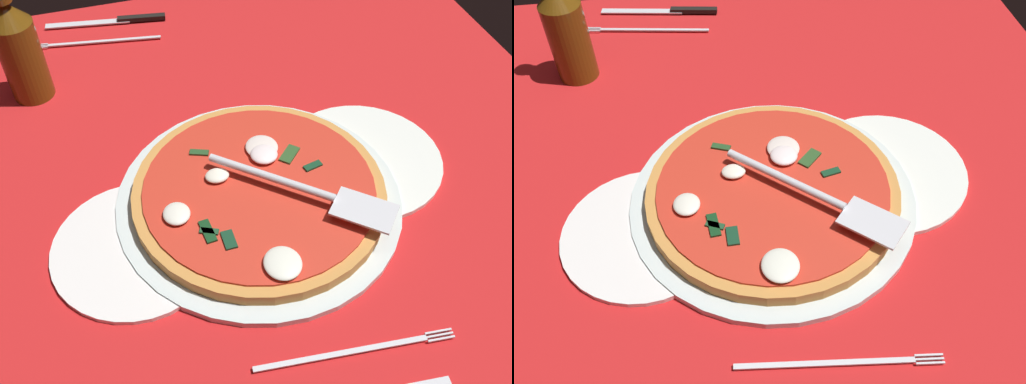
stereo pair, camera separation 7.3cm
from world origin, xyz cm
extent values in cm
cube|color=red|center=(0.00, 0.00, -0.40)|extent=(99.49, 99.49, 0.80)
cube|color=white|center=(-46.43, -26.53, 0.05)|extent=(6.63, 6.63, 0.10)
cube|color=white|center=(-39.80, -33.16, 0.05)|extent=(6.63, 6.63, 0.10)
cube|color=white|center=(-39.80, -19.90, 0.05)|extent=(6.63, 6.63, 0.10)
cube|color=white|center=(-39.80, -6.63, 0.05)|extent=(6.63, 6.63, 0.10)
cube|color=white|center=(-33.16, -39.80, 0.05)|extent=(6.63, 6.63, 0.10)
cube|color=white|center=(-33.16, -26.53, 0.05)|extent=(6.63, 6.63, 0.10)
cube|color=white|center=(-33.16, -13.27, 0.05)|extent=(6.63, 6.63, 0.10)
cube|color=white|center=(-33.16, 0.00, 0.05)|extent=(6.63, 6.63, 0.10)
cube|color=white|center=(-26.53, -33.16, 0.05)|extent=(6.63, 6.63, 0.10)
cube|color=silver|center=(-26.53, -19.90, 0.05)|extent=(6.63, 6.63, 0.10)
cube|color=white|center=(-26.53, -6.63, 0.05)|extent=(6.63, 6.63, 0.10)
cube|color=silver|center=(-26.53, 6.63, 0.05)|extent=(6.63, 6.63, 0.10)
cube|color=white|center=(-26.53, 19.90, 0.05)|extent=(6.63, 6.63, 0.10)
cube|color=white|center=(-19.90, -39.80, 0.05)|extent=(6.63, 6.63, 0.10)
cube|color=white|center=(-19.90, -26.53, 0.05)|extent=(6.63, 6.63, 0.10)
cube|color=silver|center=(-19.90, -13.27, 0.05)|extent=(6.63, 6.63, 0.10)
cube|color=white|center=(-19.90, 0.00, 0.05)|extent=(6.63, 6.63, 0.10)
cube|color=white|center=(-19.90, 13.27, 0.05)|extent=(6.63, 6.63, 0.10)
cube|color=silver|center=(-19.90, 26.53, 0.05)|extent=(6.63, 6.63, 0.10)
cube|color=white|center=(-13.27, -33.16, 0.05)|extent=(6.63, 6.63, 0.10)
cube|color=white|center=(-13.27, -19.90, 0.05)|extent=(6.63, 6.63, 0.10)
cube|color=white|center=(-13.27, -6.63, 0.05)|extent=(6.63, 6.63, 0.10)
cube|color=white|center=(-13.27, 6.63, 0.05)|extent=(6.63, 6.63, 0.10)
cube|color=white|center=(-13.27, 19.90, 0.05)|extent=(6.63, 6.63, 0.10)
cube|color=silver|center=(-6.63, -39.80, 0.05)|extent=(6.63, 6.63, 0.10)
cube|color=silver|center=(-6.63, -26.53, 0.05)|extent=(6.63, 6.63, 0.10)
cube|color=silver|center=(-6.63, -13.27, 0.05)|extent=(6.63, 6.63, 0.10)
cube|color=white|center=(-6.63, 0.00, 0.05)|extent=(6.63, 6.63, 0.10)
cube|color=silver|center=(-6.63, 13.27, 0.05)|extent=(6.63, 6.63, 0.10)
cube|color=silver|center=(-6.63, 26.53, 0.05)|extent=(6.63, 6.63, 0.10)
cube|color=white|center=(0.00, -46.43, 0.05)|extent=(6.63, 6.63, 0.10)
cube|color=white|center=(0.00, -33.16, 0.05)|extent=(6.63, 6.63, 0.10)
cube|color=white|center=(0.00, -19.90, 0.05)|extent=(6.63, 6.63, 0.10)
cube|color=white|center=(0.00, -6.63, 0.05)|extent=(6.63, 6.63, 0.10)
cube|color=white|center=(0.00, 6.63, 0.05)|extent=(6.63, 6.63, 0.10)
cube|color=white|center=(0.00, 19.90, 0.05)|extent=(6.63, 6.63, 0.10)
cube|color=white|center=(6.63, -39.80, 0.05)|extent=(6.63, 6.63, 0.10)
cube|color=white|center=(6.63, -26.53, 0.05)|extent=(6.63, 6.63, 0.10)
cube|color=white|center=(6.63, -13.27, 0.05)|extent=(6.63, 6.63, 0.10)
cube|color=silver|center=(6.63, 0.00, 0.05)|extent=(6.63, 6.63, 0.10)
cube|color=white|center=(6.63, 13.27, 0.05)|extent=(6.63, 6.63, 0.10)
cube|color=white|center=(6.63, 26.53, 0.05)|extent=(6.63, 6.63, 0.10)
cube|color=white|center=(13.27, -46.43, 0.05)|extent=(6.63, 6.63, 0.10)
cube|color=silver|center=(13.27, -33.16, 0.05)|extent=(6.63, 6.63, 0.10)
cube|color=silver|center=(13.27, -19.90, 0.05)|extent=(6.63, 6.63, 0.10)
cube|color=white|center=(13.27, -6.63, 0.05)|extent=(6.63, 6.63, 0.10)
cube|color=white|center=(13.27, 6.63, 0.05)|extent=(6.63, 6.63, 0.10)
cube|color=white|center=(13.27, 19.90, 0.05)|extent=(6.63, 6.63, 0.10)
cube|color=white|center=(19.90, -39.80, 0.05)|extent=(6.63, 6.63, 0.10)
cube|color=white|center=(19.90, -26.53, 0.05)|extent=(6.63, 6.63, 0.10)
cube|color=silver|center=(19.90, -13.27, 0.05)|extent=(6.63, 6.63, 0.10)
cube|color=white|center=(19.90, 0.00, 0.05)|extent=(6.63, 6.63, 0.10)
cube|color=white|center=(19.90, 13.27, 0.05)|extent=(6.63, 6.63, 0.10)
cube|color=white|center=(26.53, -46.43, 0.05)|extent=(6.63, 6.63, 0.10)
cube|color=white|center=(26.53, -33.16, 0.05)|extent=(6.63, 6.63, 0.10)
cube|color=white|center=(26.53, -19.90, 0.05)|extent=(6.63, 6.63, 0.10)
cube|color=silver|center=(26.53, -6.63, 0.05)|extent=(6.63, 6.63, 0.10)
cube|color=white|center=(26.53, 6.63, 0.05)|extent=(6.63, 6.63, 0.10)
cube|color=white|center=(26.53, 19.90, 0.05)|extent=(6.63, 6.63, 0.10)
cube|color=white|center=(33.16, -39.80, 0.05)|extent=(6.63, 6.63, 0.10)
cube|color=white|center=(33.16, -26.53, 0.05)|extent=(6.63, 6.63, 0.10)
cube|color=white|center=(33.16, -13.27, 0.05)|extent=(6.63, 6.63, 0.10)
cube|color=white|center=(33.16, 0.00, 0.05)|extent=(6.63, 6.63, 0.10)
cylinder|color=silver|center=(0.39, 4.70, 0.73)|extent=(36.37, 36.37, 1.26)
cylinder|color=white|center=(-15.66, 1.81, 0.60)|extent=(21.92, 21.92, 1.00)
cylinder|color=white|center=(16.28, 7.61, 0.60)|extent=(20.42, 20.42, 1.00)
cylinder|color=#CE8940|center=(0.39, 4.70, 2.21)|extent=(32.03, 32.03, 1.69)
cylinder|color=red|center=(0.39, 4.70, 3.20)|extent=(29.29, 29.29, 0.30)
ellipsoid|color=silver|center=(-2.33, -1.52, 3.78)|extent=(4.31, 4.55, 0.85)
ellipsoid|color=white|center=(-2.15, 0.09, 3.92)|extent=(3.60, 3.62, 1.12)
ellipsoid|color=white|center=(10.85, 6.46, 3.86)|extent=(3.28, 3.59, 1.01)
ellipsoid|color=white|center=(4.65, 1.83, 3.84)|extent=(3.08, 2.52, 0.97)
ellipsoid|color=white|center=(1.09, 16.94, 3.85)|extent=(4.32, 4.67, 0.99)
cube|color=#133C24|center=(5.86, 11.80, 3.50)|extent=(1.43, 2.65, 0.30)
cube|color=#244A23|center=(5.78, -3.23, 3.50)|extent=(2.68, 1.80, 0.30)
cube|color=#123B1A|center=(7.90, 9.86, 3.50)|extent=(1.57, 3.50, 0.30)
cube|color=#2A4F24|center=(-5.49, 0.60, 3.50)|extent=(3.44, 3.47, 0.30)
cube|color=#1D4727|center=(7.75, 9.92, 3.50)|extent=(2.38, 1.66, 0.30)
cube|color=#143E23|center=(-7.66, 3.52, 3.50)|extent=(2.60, 1.50, 0.30)
cube|color=silver|center=(-10.36, 13.15, 4.63)|extent=(8.65, 8.44, 0.30)
cylinder|color=silver|center=(-1.38, 5.11, 4.98)|extent=(13.13, 11.90, 1.00)
cube|color=white|center=(13.83, -40.04, 0.40)|extent=(20.83, 16.16, 0.60)
cube|color=silver|center=(14.31, -37.09, 0.83)|extent=(18.76, 3.63, 0.25)
cube|color=silver|center=(25.05, -39.29, 0.83)|extent=(3.00, 0.70, 0.25)
cube|color=silver|center=(25.12, -38.85, 0.83)|extent=(3.00, 0.70, 0.25)
cube|color=silver|center=(25.19, -38.42, 0.83)|extent=(3.00, 0.70, 0.25)
cube|color=black|center=(7.16, -41.99, 1.10)|extent=(8.45, 2.53, 0.80)
cube|color=silver|center=(16.44, -43.50, 0.83)|extent=(14.67, 3.73, 0.25)
cube|color=silver|center=(-1.79, 27.54, 0.83)|extent=(18.72, 2.65, 0.25)
cube|color=silver|center=(-12.57, 29.17, 0.83)|extent=(3.01, 0.55, 0.25)
cube|color=silver|center=(-12.61, 28.73, 0.83)|extent=(3.01, 0.55, 0.25)
cube|color=silver|center=(-12.66, 28.30, 0.83)|extent=(3.01, 0.55, 0.25)
cylinder|color=#5C390D|center=(26.45, -26.63, 6.43)|extent=(6.19, 6.19, 12.67)
camera|label=1|loc=(14.82, 51.02, 56.70)|focal=40.45mm
camera|label=2|loc=(7.73, 52.65, 56.70)|focal=40.45mm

